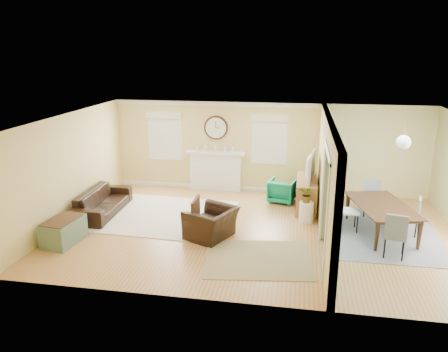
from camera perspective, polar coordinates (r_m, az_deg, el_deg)
The scene contains 27 objects.
floor at distance 10.18m, azimuth 4.18°, elevation -7.18°, with size 9.00×9.00×0.00m, color #AF7836.
wall_back at distance 12.63m, azimuth 5.70°, elevation 3.66°, with size 9.00×0.02×2.60m, color #E2C670.
wall_front at distance 6.93m, azimuth 1.84°, elevation -7.11°, with size 9.00×0.02×2.60m, color #E2C670.
wall_left at distance 11.09m, azimuth -19.48°, elevation 0.99°, with size 0.02×6.00×2.60m, color #E2C670.
ceiling at distance 9.45m, azimuth 4.51°, elevation 7.43°, with size 9.00×6.00×0.02m, color white.
partition at distance 9.97m, azimuth 13.18°, elevation 0.19°, with size 0.17×6.00×2.60m.
fireplace at distance 12.88m, azimuth -1.10°, elevation 0.76°, with size 1.70×0.30×1.17m.
wall_clock at distance 12.68m, azimuth -1.05°, elevation 6.32°, with size 0.70×0.07×0.70m.
window_left at distance 13.08m, azimuth -7.77°, elevation 5.63°, with size 1.05×0.13×1.42m.
window_right at distance 12.51m, azimuth 5.96°, elevation 5.20°, with size 1.05×0.13×1.42m.
pendant at distance 9.72m, azimuth 22.39°, elevation 4.09°, with size 0.30×0.30×0.55m.
rug_cream at distance 11.13m, azimuth -7.43°, elevation -5.14°, with size 3.17×2.75×0.02m, color beige.
rug_jute at distance 8.92m, azimuth 4.44°, elevation -10.73°, with size 2.10×1.71×0.01m, color tan.
rug_grey at distance 10.66m, azimuth 19.78°, elevation -7.02°, with size 2.48×3.09×0.01m, color gray.
sofa at distance 11.53m, azimuth -15.57°, elevation -3.25°, with size 2.11×0.82×0.62m, color black.
eames_chair at distance 9.72m, azimuth -1.68°, elevation -6.17°, with size 1.04×0.91×0.68m, color black.
green_chair at distance 12.03m, azimuth 7.58°, elevation -1.92°, with size 0.67×0.69×0.63m, color #0C7753.
trunk at distance 10.09m, azimuth -20.23°, elevation -6.75°, with size 0.67×1.00×0.55m.
credenza at distance 11.63m, azimuth 10.68°, elevation -2.28°, with size 0.52×1.54×0.80m.
tv at distance 11.42m, azimuth 10.78°, elevation 1.25°, with size 1.18×0.15×0.68m, color black.
garden_stool at distance 10.75m, azimuth 10.68°, elevation -4.66°, with size 0.35×0.35×0.51m, color white.
potted_plant at distance 10.60m, azimuth 10.81°, elevation -2.35°, with size 0.37×0.32×0.41m, color #337F33.
dining_table at distance 10.53m, azimuth 19.96°, elevation -5.31°, with size 1.98×1.10×0.70m, color #402315.
dining_chair_n at distance 11.48m, azimuth 18.76°, elevation -2.50°, with size 0.44×0.44×0.89m.
dining_chair_s at distance 9.41m, azimuth 21.52°, elevation -6.67°, with size 0.50×0.50×0.96m.
dining_chair_w at distance 10.40m, azimuth 16.07°, elevation -3.85°, with size 0.44×0.44×0.99m.
dining_chair_e at distance 10.64m, azimuth 23.14°, elevation -4.43°, with size 0.49×0.49×0.89m.
Camera 1 is at (0.87, -9.30, 4.06)m, focal length 35.00 mm.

